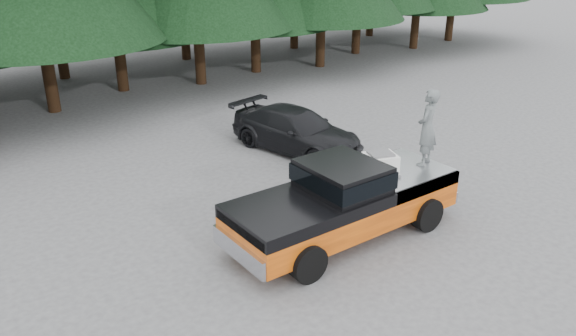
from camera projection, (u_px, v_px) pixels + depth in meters
ground at (282, 256)px, 12.72m from camera, size 120.00×120.00×0.00m
pickup_truck at (344, 211)px, 13.30m from camera, size 6.00×2.04×1.33m
truck_cab at (342, 175)px, 12.87m from camera, size 1.66×1.90×0.59m
air_compressor at (380, 165)px, 13.52m from camera, size 0.91×0.84×0.51m
man_on_bed at (427, 128)px, 13.89m from camera, size 0.84×0.71×1.95m
parked_car at (297, 131)px, 18.58m from camera, size 2.95×5.14×1.40m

